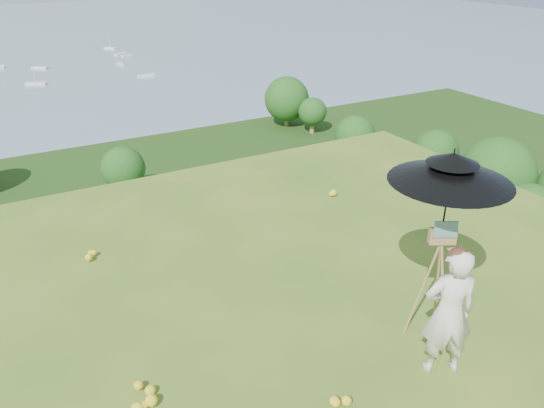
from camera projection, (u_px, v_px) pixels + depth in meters
forest_slope at (74, 381)px, 44.95m from camera, size 140.00×56.00×22.00m
shoreline_tier at (31, 244)px, 79.50m from camera, size 170.00×28.00×8.00m
slope_trees at (42, 237)px, 38.85m from camera, size 110.00×50.00×6.00m
harbor_town at (22, 206)px, 76.66m from camera, size 110.00×22.00×5.00m
painter at (449, 313)px, 5.46m from camera, size 0.65×0.56×1.51m
field_easel at (436, 279)px, 6.01m from camera, size 0.79×0.79×1.53m
sun_umbrella at (447, 196)px, 5.59m from camera, size 1.62×1.62×1.06m
painter_cap at (460, 253)px, 5.15m from camera, size 0.25×0.28×0.10m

